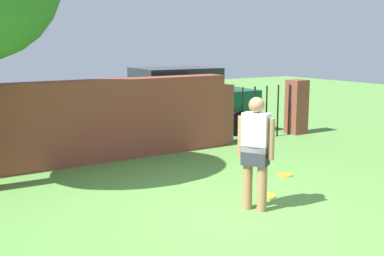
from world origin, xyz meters
The scene contains 7 objects.
ground_plane centered at (0.00, 0.00, 0.00)m, with size 40.00×40.00×0.00m, color #568C3D.
brick_wall centered at (-1.50, 4.02, 0.82)m, with size 8.09×0.50×1.63m, color brown.
person centered at (0.34, 0.05, 0.90)m, with size 0.37×0.48×1.62m.
fence_gate centered at (3.87, 4.02, 0.70)m, with size 2.89×0.44×1.40m.
car centered at (2.37, 5.59, 0.86)m, with size 4.31×2.16×1.72m.
frisbee_yellow centered at (0.91, 0.42, 0.01)m, with size 0.27×0.27×0.02m, color yellow.
frisbee_orange centered at (1.98, 1.15, 0.01)m, with size 0.27×0.27×0.02m, color orange.
Camera 1 is at (-4.07, -5.10, 2.37)m, focal length 45.98 mm.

